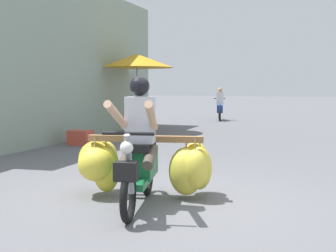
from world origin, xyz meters
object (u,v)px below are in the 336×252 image
at_px(market_umbrella_near_shop, 137,61).
at_px(produce_crate, 80,138).
at_px(motorbike_main_loaded, 142,161).
at_px(motorbike_distant_ahead_left, 220,107).

relative_size(market_umbrella_near_shop, produce_crate, 4.40).
bearing_deg(motorbike_main_loaded, market_umbrella_near_shop, 114.93).
distance_m(motorbike_main_loaded, motorbike_distant_ahead_left, 13.19).
bearing_deg(motorbike_main_loaded, produce_crate, 130.07).
relative_size(motorbike_main_loaded, produce_crate, 3.48).
height_order(motorbike_distant_ahead_left, market_umbrella_near_shop, market_umbrella_near_shop).
xyz_separation_m(market_umbrella_near_shop, produce_crate, (-0.12, -3.16, -2.07)).
xyz_separation_m(motorbike_distant_ahead_left, market_umbrella_near_shop, (-1.30, -5.64, 1.68)).
relative_size(motorbike_distant_ahead_left, produce_crate, 2.83).
distance_m(motorbike_distant_ahead_left, market_umbrella_near_shop, 6.03).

